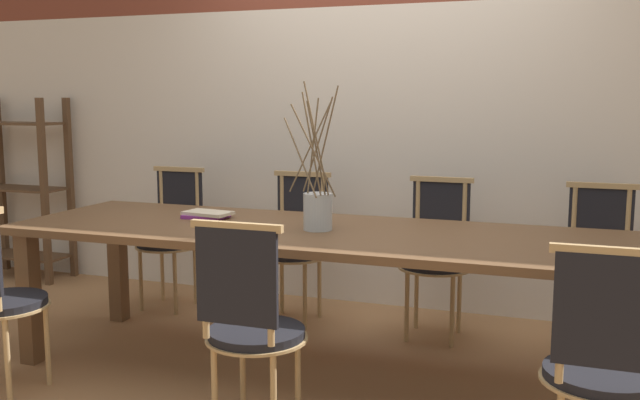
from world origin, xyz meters
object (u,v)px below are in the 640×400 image
object	(u,v)px
dining_table	(320,245)
book_stack	(207,215)
vase_centerpiece	(318,207)
shelving_rack	(22,189)
chair_near_center	(603,364)
chair_far_center	(436,252)

from	to	relation	value
dining_table	book_stack	distance (m)	0.72
vase_centerpiece	shelving_rack	distance (m)	3.05
book_stack	shelving_rack	xyz separation A→B (m)	(-2.15, 0.96, -0.07)
chair_near_center	vase_centerpiece	world-z (taller)	vase_centerpiece
chair_far_center	book_stack	bearing A→B (deg)	30.13
chair_near_center	shelving_rack	distance (m)	4.57
chair_near_center	chair_far_center	bearing A→B (deg)	118.88
vase_centerpiece	chair_near_center	bearing A→B (deg)	-30.33
dining_table	chair_near_center	distance (m)	1.54
chair_near_center	chair_far_center	size ratio (longest dim) A/B	1.00
dining_table	vase_centerpiece	bearing A→B (deg)	-125.75
vase_centerpiece	book_stack	size ratio (longest dim) A/B	2.67
vase_centerpiece	chair_far_center	bearing A→B (deg)	60.27
book_stack	shelving_rack	size ratio (longest dim) A/B	0.20
chair_near_center	shelving_rack	world-z (taller)	shelving_rack
vase_centerpiece	shelving_rack	world-z (taller)	vase_centerpiece
chair_near_center	dining_table	bearing A→B (deg)	149.12
chair_far_center	vase_centerpiece	xyz separation A→B (m)	(-0.46, -0.80, 0.36)
chair_far_center	book_stack	distance (m)	1.36
chair_near_center	vase_centerpiece	distance (m)	1.57
chair_near_center	book_stack	world-z (taller)	chair_near_center
dining_table	shelving_rack	world-z (taller)	shelving_rack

